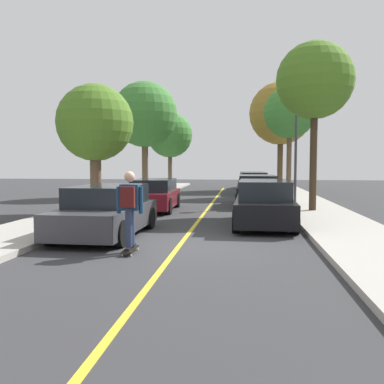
{
  "coord_description": "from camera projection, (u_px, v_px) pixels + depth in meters",
  "views": [
    {
      "loc": [
        1.48,
        -10.0,
        1.96
      ],
      "look_at": [
        -0.28,
        4.88,
        0.94
      ],
      "focal_mm": 40.16,
      "sensor_mm": 36.0,
      "label": 1
    }
  ],
  "objects": [
    {
      "name": "parked_car_right_nearest",
      "position": [
        264.0,
        204.0,
        13.34
      ],
      "size": [
        1.9,
        4.4,
        1.42
      ],
      "color": "black",
      "rests_on": "ground"
    },
    {
      "name": "street_tree_right_near",
      "position": [
        290.0,
        113.0,
        24.92
      ],
      "size": [
        3.01,
        3.01,
        6.25
      ],
      "color": "brown",
      "rests_on": "sidewalk_right"
    },
    {
      "name": "parked_car_right_far",
      "position": [
        254.0,
        184.0,
        26.46
      ],
      "size": [
        1.87,
        4.7,
        1.38
      ],
      "color": "#196066",
      "rests_on": "ground"
    },
    {
      "name": "street_tree_left_nearest",
      "position": [
        95.0,
        124.0,
        16.43
      ],
      "size": [
        2.94,
        2.94,
        4.83
      ],
      "color": "brown",
      "rests_on": "sidewalk_left"
    },
    {
      "name": "parked_car_right_farthest",
      "position": [
        251.0,
        180.0,
        32.57
      ],
      "size": [
        2.02,
        4.29,
        1.28
      ],
      "color": "#BCAD89",
      "rests_on": "ground"
    },
    {
      "name": "parked_car_left_nearest",
      "position": [
        107.0,
        211.0,
        11.52
      ],
      "size": [
        1.99,
        4.32,
        1.35
      ],
      "color": "#38383D",
      "rests_on": "ground"
    },
    {
      "name": "sidewalk_left",
      "position": [
        6.0,
        239.0,
        10.73
      ],
      "size": [
        2.41,
        56.0,
        0.14
      ],
      "primitive_type": "cube",
      "color": "#ADA89E",
      "rests_on": "ground"
    },
    {
      "name": "streetlamp",
      "position": [
        296.0,
        136.0,
        19.7
      ],
      "size": [
        0.36,
        0.24,
        5.31
      ],
      "color": "#38383D",
      "rests_on": "sidewalk_right"
    },
    {
      "name": "street_tree_left_near",
      "position": [
        145.0,
        115.0,
        24.72
      ],
      "size": [
        3.77,
        3.77,
        6.49
      ],
      "color": "brown",
      "rests_on": "sidewalk_left"
    },
    {
      "name": "center_line",
      "position": [
        197.0,
        222.0,
        14.18
      ],
      "size": [
        0.12,
        39.2,
        0.01
      ],
      "primitive_type": "cube",
      "color": "gold",
      "rests_on": "ground"
    },
    {
      "name": "sidewalk_right",
      "position": [
        372.0,
        247.0,
        9.69
      ],
      "size": [
        2.41,
        56.0,
        0.14
      ],
      "primitive_type": "cube",
      "color": "#ADA89E",
      "rests_on": "ground"
    },
    {
      "name": "skateboard",
      "position": [
        130.0,
        249.0,
        9.32
      ],
      "size": [
        0.26,
        0.85,
        0.1
      ],
      "color": "black",
      "rests_on": "ground"
    },
    {
      "name": "parked_car_right_near",
      "position": [
        257.0,
        191.0,
        19.7
      ],
      "size": [
        1.95,
        4.46,
        1.4
      ],
      "color": "black",
      "rests_on": "ground"
    },
    {
      "name": "street_tree_right_far",
      "position": [
        281.0,
        114.0,
        30.88
      ],
      "size": [
        4.52,
        4.52,
        7.64
      ],
      "color": "#4C3823",
      "rests_on": "sidewalk_right"
    },
    {
      "name": "ground",
      "position": [
        180.0,
        245.0,
        10.22
      ],
      "size": [
        80.0,
        80.0,
        0.0
      ],
      "primitive_type": "plane",
      "color": "#353538"
    },
    {
      "name": "street_tree_left_far",
      "position": [
        170.0,
        135.0,
        33.31
      ],
      "size": [
        3.5,
        3.5,
        5.74
      ],
      "color": "brown",
      "rests_on": "sidewalk_left"
    },
    {
      "name": "street_tree_right_nearest",
      "position": [
        315.0,
        81.0,
        16.23
      ],
      "size": [
        2.91,
        2.91,
        6.4
      ],
      "color": "#3D2D1E",
      "rests_on": "sidewalk_right"
    },
    {
      "name": "skateboarder",
      "position": [
        129.0,
        205.0,
        9.22
      ],
      "size": [
        0.58,
        0.7,
        1.68
      ],
      "color": "black",
      "rests_on": "skateboard"
    },
    {
      "name": "fire_hydrant",
      "position": [
        98.0,
        204.0,
        15.29
      ],
      "size": [
        0.2,
        0.2,
        0.7
      ],
      "color": "#B2140F",
      "rests_on": "sidewalk_left"
    },
    {
      "name": "parked_car_left_near",
      "position": [
        154.0,
        195.0,
        17.68
      ],
      "size": [
        1.9,
        4.12,
        1.29
      ],
      "color": "maroon",
      "rests_on": "ground"
    }
  ]
}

